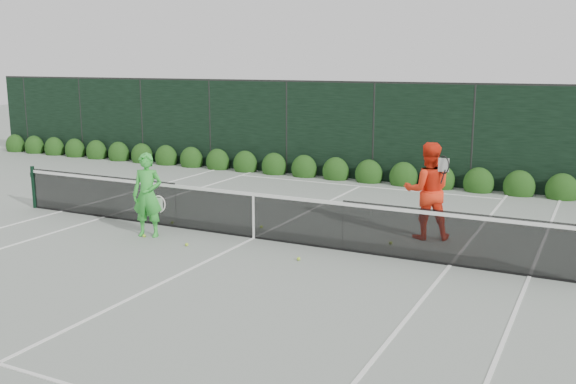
% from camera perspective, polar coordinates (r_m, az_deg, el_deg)
% --- Properties ---
extents(ground, '(80.00, 80.00, 0.00)m').
position_cam_1_polar(ground, '(13.56, -3.05, -4.12)').
color(ground, gray).
rests_on(ground, ground).
extents(tennis_net, '(12.90, 0.10, 1.07)m').
position_cam_1_polar(tennis_net, '(13.43, -3.16, -1.93)').
color(tennis_net, black).
rests_on(tennis_net, ground).
extents(player_woman, '(0.74, 0.59, 1.78)m').
position_cam_1_polar(player_woman, '(13.83, -12.38, -0.27)').
color(player_woman, green).
rests_on(player_woman, ground).
extents(player_man, '(1.21, 1.09, 2.03)m').
position_cam_1_polar(player_man, '(13.63, 12.32, 0.11)').
color(player_man, '#FF3215').
rests_on(player_man, ground).
extents(court_lines, '(11.03, 23.83, 0.01)m').
position_cam_1_polar(court_lines, '(13.55, -3.05, -4.10)').
color(court_lines, white).
rests_on(court_lines, ground).
extents(windscreen_fence, '(32.00, 21.07, 3.06)m').
position_cam_1_polar(windscreen_fence, '(11.00, -10.13, 0.13)').
color(windscreen_fence, black).
rests_on(windscreen_fence, ground).
extents(hedge_row, '(31.66, 0.65, 0.94)m').
position_cam_1_polar(hedge_row, '(19.88, 7.19, 1.54)').
color(hedge_row, '#143B10').
rests_on(hedge_row, ground).
extents(tennis_balls, '(5.06, 2.02, 0.07)m').
position_cam_1_polar(tennis_balls, '(13.48, -4.30, -4.08)').
color(tennis_balls, '#A7D42F').
rests_on(tennis_balls, ground).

